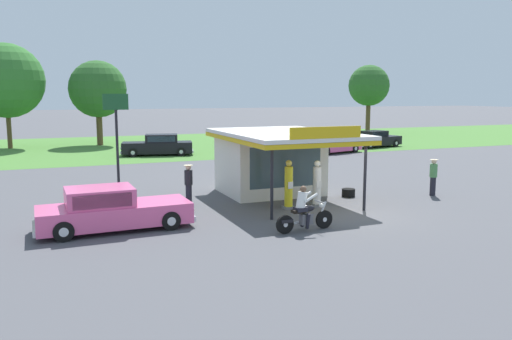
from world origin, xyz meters
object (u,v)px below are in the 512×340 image
featured_classic_sedan (112,210)px  bystander_strolling_foreground (433,176)px  parked_car_back_row_far_left (158,146)px  roadside_pole_sign (117,127)px  gas_pump_offside (317,185)px  bystander_leaning_by_kiosk (189,183)px  gas_pump_nearside (289,187)px  spare_tire_stack (348,193)px  parked_car_back_row_left (376,139)px  parked_car_back_row_centre_right (333,144)px  motorcycle_with_rider (304,212)px

featured_classic_sedan → bystander_strolling_foreground: (14.43, 0.63, 0.23)m
parked_car_back_row_far_left → roadside_pole_sign: bearing=-107.6°
gas_pump_offside → bystander_leaning_by_kiosk: size_ratio=1.11×
gas_pump_nearside → roadside_pole_sign: (-6.11, 4.91, 2.27)m
gas_pump_nearside → spare_tire_stack: gas_pump_nearside is taller
parked_car_back_row_left → bystander_leaning_by_kiosk: size_ratio=3.00×
parked_car_back_row_left → bystander_leaning_by_kiosk: 27.49m
parked_car_back_row_centre_right → roadside_pole_sign: 21.90m
motorcycle_with_rider → spare_tire_stack: size_ratio=3.69×
bystander_strolling_foreground → motorcycle_with_rider: bearing=-158.5°
parked_car_back_row_far_left → roadside_pole_sign: roadside_pole_sign is taller
featured_classic_sedan → parked_car_back_row_far_left: parked_car_back_row_far_left is taller
gas_pump_nearside → parked_car_back_row_far_left: gas_pump_nearside is taller
gas_pump_offside → bystander_strolling_foreground: (6.06, -0.03, 0.03)m
featured_classic_sedan → parked_car_back_row_centre_right: (19.16, 17.49, 0.02)m
parked_car_back_row_centre_right → bystander_leaning_by_kiosk: (-15.69, -14.64, 0.24)m
motorcycle_with_rider → spare_tire_stack: motorcycle_with_rider is taller
parked_car_back_row_far_left → featured_classic_sedan: bearing=-105.6°
gas_pump_offside → motorcycle_with_rider: 4.09m
featured_classic_sedan → bystander_strolling_foreground: size_ratio=3.15×
gas_pump_offside → bystander_leaning_by_kiosk: bearing=156.0°
motorcycle_with_rider → bystander_leaning_by_kiosk: 6.10m
bystander_leaning_by_kiosk → featured_classic_sedan: bearing=-140.7°
featured_classic_sedan → parked_car_back_row_centre_right: parked_car_back_row_centre_right is taller
motorcycle_with_rider → parked_car_back_row_left: bearing=50.2°
gas_pump_offside → parked_car_back_row_centre_right: bearing=57.3°
bystander_strolling_foreground → gas_pump_nearside: bearing=179.8°
featured_classic_sedan → spare_tire_stack: (10.69, 1.86, -0.50)m
gas_pump_nearside → parked_car_back_row_far_left: size_ratio=0.35×
parked_car_back_row_centre_right → roadside_pole_sign: bearing=-146.8°
parked_car_back_row_far_left → roadside_pole_sign: 16.56m
bystander_strolling_foreground → spare_tire_stack: bearing=161.8°
gas_pump_offside → featured_classic_sedan: 8.40m
featured_classic_sedan → spare_tire_stack: featured_classic_sedan is taller
motorcycle_with_rider → bystander_strolling_foreground: bystander_strolling_foreground is taller
parked_car_back_row_left → parked_car_back_row_far_left: 19.09m
parked_car_back_row_left → bystander_strolling_foreground: (-10.52, -19.36, 0.23)m
bystander_leaning_by_kiosk → motorcycle_with_rider: bearing=-65.1°
gas_pump_nearside → parked_car_back_row_left: 26.33m
gas_pump_nearside → motorcycle_with_rider: bearing=-107.2°
gas_pump_offside → parked_car_back_row_left: bearing=49.4°
bystander_leaning_by_kiosk → spare_tire_stack: bearing=-7.7°
featured_classic_sedan → roadside_pole_sign: roadside_pole_sign is taller
gas_pump_offside → parked_car_back_row_centre_right: (10.79, 16.82, -0.18)m
motorcycle_with_rider → parked_car_back_row_centre_right: 24.06m
parked_car_back_row_left → spare_tire_stack: 23.08m
parked_car_back_row_centre_right → roadside_pole_sign: size_ratio=1.13×
motorcycle_with_rider → bystander_strolling_foreground: size_ratio=1.31×
parked_car_back_row_centre_right → bystander_strolling_foreground: 17.50m
parked_car_back_row_left → bystander_strolling_foreground: 22.03m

